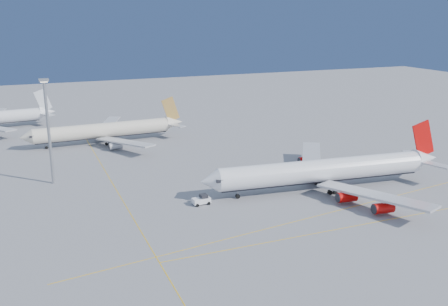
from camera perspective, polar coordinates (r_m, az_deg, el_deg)
ground at (r=120.30m, az=9.58°, el=-5.94°), size 500.00×500.00×0.00m
taxiway_lines at (r=118.96m, az=1.88°, el=-5.97°), size 118.86×140.00×0.02m
airliner_virgin at (r=130.78m, az=11.72°, el=-1.96°), size 67.10×60.00×16.55m
airliner_etihad at (r=179.28m, az=-13.29°, el=2.55°), size 56.74×52.45×14.82m
pushback_tug at (r=119.20m, az=-2.56°, el=-5.37°), size 4.38×2.86×2.38m
light_mast at (r=137.25m, az=-19.48°, el=3.25°), size 2.41×2.41×27.90m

